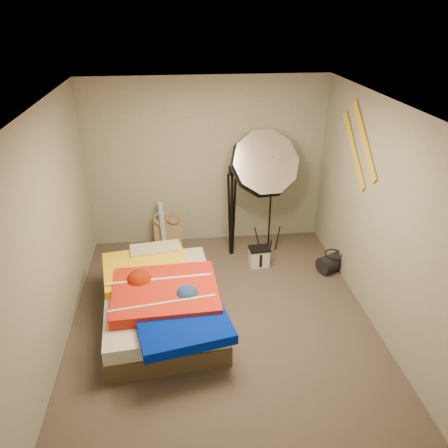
{
  "coord_description": "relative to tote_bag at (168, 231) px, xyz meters",
  "views": [
    {
      "loc": [
        -0.43,
        -4.11,
        3.36
      ],
      "look_at": [
        0.1,
        0.6,
        0.95
      ],
      "focal_mm": 35.0,
      "sensor_mm": 36.0,
      "label": 1
    }
  ],
  "objects": [
    {
      "name": "wall_left",
      "position": [
        -1.12,
        -1.9,
        1.04
      ],
      "size": [
        0.0,
        4.0,
        4.0
      ],
      "primitive_type": "plane",
      "rotation": [
        1.57,
        0.0,
        1.57
      ],
      "color": "gray",
      "rests_on": "floor"
    },
    {
      "name": "floor",
      "position": [
        0.63,
        -1.9,
        -0.21
      ],
      "size": [
        4.0,
        4.0,
        0.0
      ],
      "primitive_type": "plane",
      "color": "#4A4039",
      "rests_on": "ground"
    },
    {
      "name": "photo_umbrella",
      "position": [
        1.35,
        -0.52,
        1.21
      ],
      "size": [
        1.13,
        0.8,
        1.98
      ],
      "color": "black",
      "rests_on": "floor"
    },
    {
      "name": "wall_right",
      "position": [
        2.38,
        -1.9,
        1.04
      ],
      "size": [
        0.0,
        4.0,
        4.0
      ],
      "primitive_type": "plane",
      "rotation": [
        1.57,
        0.0,
        -1.57
      ],
      "color": "gray",
      "rests_on": "floor"
    },
    {
      "name": "camera_tripod",
      "position": [
        0.94,
        -0.42,
        0.58
      ],
      "size": [
        0.1,
        0.1,
        1.38
      ],
      "color": "black",
      "rests_on": "floor"
    },
    {
      "name": "camera_case",
      "position": [
        1.28,
        -0.8,
        -0.08
      ],
      "size": [
        0.28,
        0.21,
        0.27
      ],
      "primitive_type": "cube",
      "rotation": [
        0.0,
        0.0,
        0.07
      ],
      "color": "silver",
      "rests_on": "floor"
    },
    {
      "name": "wrapping_roll",
      "position": [
        -0.07,
        -0.08,
        0.15
      ],
      "size": [
        0.13,
        0.22,
        0.72
      ],
      "primitive_type": "cylinder",
      "rotation": [
        -0.17,
        0.0,
        0.27
      ],
      "color": "#5690C4",
      "rests_on": "floor"
    },
    {
      "name": "tote_bag",
      "position": [
        0.0,
        0.0,
        0.0
      ],
      "size": [
        0.43,
        0.2,
        0.43
      ],
      "primitive_type": "cube",
      "rotation": [
        -0.14,
        0.0,
        0.05
      ],
      "color": "tan",
      "rests_on": "floor"
    },
    {
      "name": "wall_stripe_upper",
      "position": [
        2.36,
        -1.3,
        1.74
      ],
      "size": [
        0.02,
        0.91,
        0.78
      ],
      "primitive_type": "cube",
      "rotation": [
        0.7,
        0.0,
        0.0
      ],
      "color": "gold",
      "rests_on": "wall_right"
    },
    {
      "name": "wall_back",
      "position": [
        0.63,
        0.1,
        1.04
      ],
      "size": [
        3.5,
        0.0,
        3.5
      ],
      "primitive_type": "plane",
      "rotation": [
        1.57,
        0.0,
        0.0
      ],
      "color": "gray",
      "rests_on": "floor"
    },
    {
      "name": "duffel_bag",
      "position": [
        2.28,
        -1.03,
        -0.09
      ],
      "size": [
        0.47,
        0.4,
        0.25
      ],
      "primitive_type": "cylinder",
      "rotation": [
        0.0,
        1.57,
        0.45
      ],
      "color": "black",
      "rests_on": "floor"
    },
    {
      "name": "bed",
      "position": [
        -0.06,
        -1.84,
        0.06
      ],
      "size": [
        1.51,
        2.1,
        0.54
      ],
      "color": "brown",
      "rests_on": "floor"
    },
    {
      "name": "wall_stripe_lower",
      "position": [
        2.36,
        -1.05,
        1.54
      ],
      "size": [
        0.02,
        0.91,
        0.78
      ],
      "primitive_type": "cube",
      "rotation": [
        0.7,
        0.0,
        0.0
      ],
      "color": "gold",
      "rests_on": "wall_right"
    },
    {
      "name": "wall_front",
      "position": [
        0.63,
        -3.9,
        1.04
      ],
      "size": [
        3.5,
        0.0,
        3.5
      ],
      "primitive_type": "plane",
      "rotation": [
        -1.57,
        0.0,
        0.0
      ],
      "color": "gray",
      "rests_on": "floor"
    },
    {
      "name": "ceiling",
      "position": [
        0.63,
        -1.9,
        2.29
      ],
      "size": [
        4.0,
        4.0,
        0.0
      ],
      "primitive_type": "plane",
      "rotation": [
        3.14,
        0.0,
        0.0
      ],
      "color": "silver",
      "rests_on": "wall_back"
    }
  ]
}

